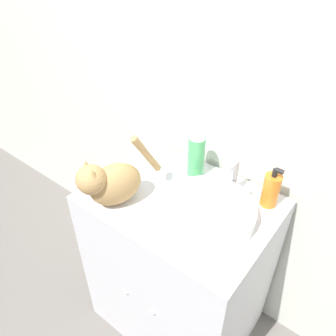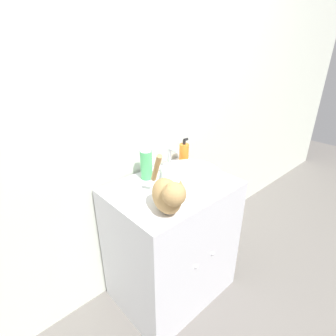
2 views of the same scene
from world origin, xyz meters
TOP-DOWN VIEW (x-y plane):
  - ground_plane at (0.00, 0.00)m, footprint 8.00×8.00m
  - wall_back at (0.00, 0.59)m, footprint 6.00×0.05m
  - vanity_cabinet at (0.00, 0.27)m, footprint 0.73×0.56m
  - sink_basin at (0.14, 0.25)m, footprint 0.35×0.35m
  - faucet at (0.14, 0.44)m, footprint 0.15×0.09m
  - cat at (-0.20, 0.09)m, footprint 0.20×0.35m
  - soap_bottle at (0.28, 0.46)m, footprint 0.06×0.06m
  - spray_bottle at (-0.05, 0.45)m, footprint 0.07×0.07m

SIDE VIEW (x-z plane):
  - ground_plane at x=0.00m, z-range 0.00..0.00m
  - vanity_cabinet at x=0.00m, z-range 0.00..0.83m
  - sink_basin at x=0.14m, z-range 0.83..0.89m
  - faucet at x=0.14m, z-range 0.82..0.97m
  - soap_bottle at x=0.28m, z-range 0.81..0.99m
  - cat at x=-0.20m, z-range 0.80..1.06m
  - spray_bottle at x=-0.05m, z-range 0.83..1.04m
  - wall_back at x=0.00m, z-range 0.00..2.50m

